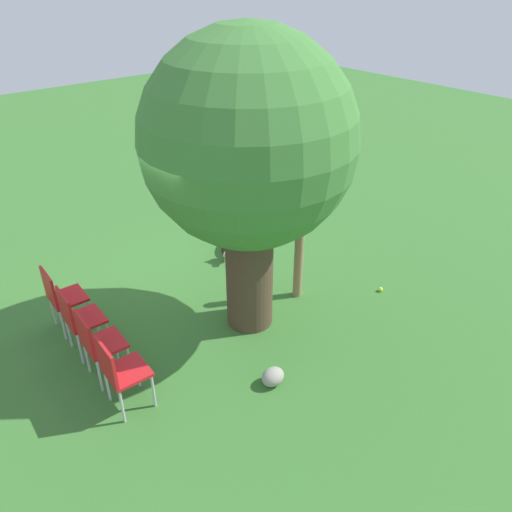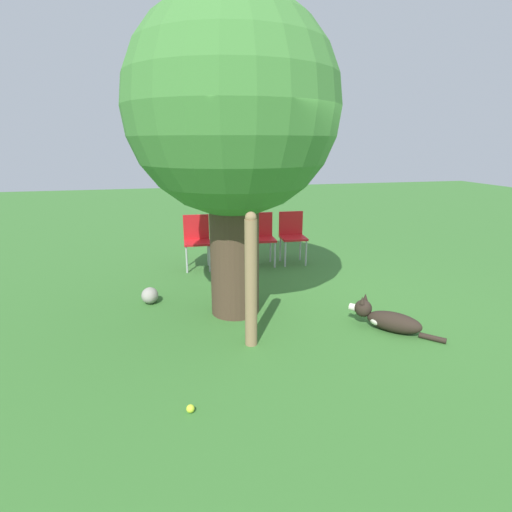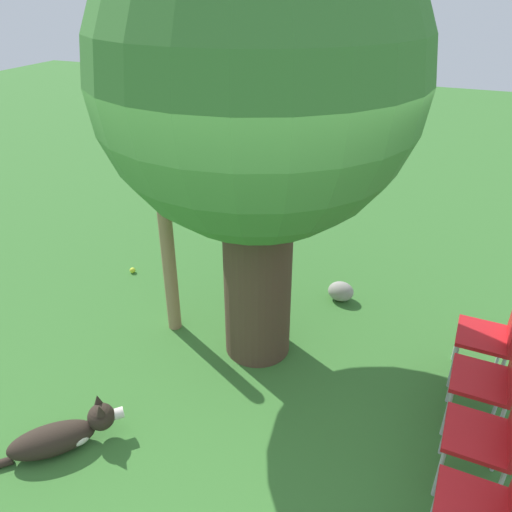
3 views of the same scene
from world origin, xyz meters
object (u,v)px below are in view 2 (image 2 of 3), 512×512
at_px(red_chair_0, 292,233).
at_px(red_chair_3, 197,237).
at_px(dog, 387,319).
at_px(red_chair_1, 261,235).
at_px(tennis_ball, 190,409).
at_px(fence_post, 251,280).
at_px(oak_tree, 232,114).
at_px(red_chair_2, 230,236).

height_order(red_chair_0, red_chair_3, same).
relative_size(dog, red_chair_0, 0.91).
bearing_deg(red_chair_1, red_chair_0, 91.03).
bearing_deg(dog, tennis_ball, 68.47).
bearing_deg(fence_post, red_chair_1, -15.94).
distance_m(oak_tree, red_chair_1, 2.86).
height_order(dog, red_chair_3, red_chair_3).
relative_size(red_chair_1, tennis_ball, 13.54).
distance_m(oak_tree, red_chair_2, 2.76).
bearing_deg(red_chair_1, tennis_ball, -19.08).
distance_m(fence_post, red_chair_0, 3.19).
distance_m(dog, red_chair_1, 3.03).
height_order(oak_tree, tennis_ball, oak_tree).
bearing_deg(tennis_ball, red_chair_3, -6.04).
xyz_separation_m(oak_tree, red_chair_1, (1.98, -0.83, -1.89)).
relative_size(fence_post, red_chair_1, 1.59).
distance_m(dog, fence_post, 1.73).
bearing_deg(tennis_ball, red_chair_1, -21.79).
height_order(dog, red_chair_0, red_chair_0).
distance_m(red_chair_0, red_chair_2, 1.14).
bearing_deg(oak_tree, red_chair_0, -35.58).
height_order(dog, red_chair_1, red_chair_1).
distance_m(dog, red_chair_3, 3.53).
height_order(oak_tree, fence_post, oak_tree).
bearing_deg(red_chair_0, red_chair_3, -88.97).
height_order(red_chair_1, red_chair_2, same).
height_order(dog, red_chair_2, red_chair_2).
relative_size(fence_post, tennis_ball, 21.47).
height_order(oak_tree, dog, oak_tree).
distance_m(fence_post, red_chair_1, 3.00).
bearing_deg(tennis_ball, fence_post, -36.02).
bearing_deg(red_chair_3, tennis_ball, -3.33).
xyz_separation_m(fence_post, tennis_ball, (-1.00, 0.73, -0.70)).
distance_m(red_chair_1, tennis_ball, 4.21).
relative_size(oak_tree, red_chair_3, 4.05).
distance_m(red_chair_0, red_chair_1, 0.57).
xyz_separation_m(red_chair_1, tennis_ball, (-3.88, 1.55, -0.51)).
bearing_deg(red_chair_2, red_chair_3, -88.97).
relative_size(oak_tree, red_chair_2, 4.05).
xyz_separation_m(red_chair_1, red_chair_3, (0.03, 1.14, 0.00)).
bearing_deg(red_chair_1, red_chair_2, -88.97).
bearing_deg(red_chair_1, dog, 18.15).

